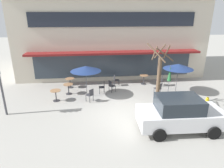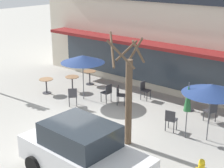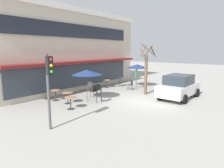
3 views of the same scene
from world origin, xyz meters
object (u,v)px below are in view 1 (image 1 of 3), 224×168
(patio_umbrella_cream_folded, at_px, (178,66))
(cafe_chair_5, at_px, (158,88))
(fire_hydrant, at_px, (207,102))
(cafe_chair_1, at_px, (116,80))
(cafe_table_streetside, at_px, (70,81))
(cafe_table_mid_patio, at_px, (68,87))
(cafe_chair_3, at_px, (103,86))
(cafe_chair_0, at_px, (90,94))
(cafe_chair_2, at_px, (161,80))
(cafe_chair_4, at_px, (111,85))
(parked_sedan, at_px, (180,114))
(street_tree, at_px, (159,78))
(patio_umbrella_green_folded, at_px, (86,69))
(cafe_table_near_wall, at_px, (144,78))
(cafe_table_by_tree, at_px, (56,94))
(patio_umbrella_corner_open, at_px, (170,73))

(patio_umbrella_cream_folded, distance_m, cafe_chair_5, 2.08)
(patio_umbrella_cream_folded, distance_m, fire_hydrant, 3.15)
(patio_umbrella_cream_folded, distance_m, cafe_chair_1, 4.88)
(cafe_table_streetside, distance_m, cafe_table_mid_patio, 1.33)
(patio_umbrella_cream_folded, distance_m, cafe_chair_3, 5.56)
(cafe_chair_0, bearing_deg, cafe_chair_2, 23.14)
(cafe_table_streetside, bearing_deg, cafe_chair_0, -60.86)
(cafe_chair_5, bearing_deg, cafe_chair_3, 168.95)
(patio_umbrella_cream_folded, relative_size, fire_hydrant, 3.12)
(cafe_chair_4, height_order, parked_sedan, parked_sedan)
(cafe_table_mid_patio, xyz_separation_m, cafe_chair_0, (1.56, -1.48, 0.01))
(cafe_chair_1, bearing_deg, cafe_chair_5, -38.64)
(cafe_table_streetside, height_order, cafe_chair_2, cafe_chair_2)
(cafe_chair_4, distance_m, street_tree, 4.03)
(cafe_chair_5, bearing_deg, cafe_chair_1, 141.36)
(parked_sedan, bearing_deg, patio_umbrella_green_folded, 134.19)
(patio_umbrella_cream_folded, bearing_deg, street_tree, -135.43)
(street_tree, bearing_deg, cafe_chair_1, 116.91)
(patio_umbrella_green_folded, height_order, cafe_chair_2, patio_umbrella_green_folded)
(cafe_table_near_wall, relative_size, cafe_chair_1, 0.85)
(cafe_table_by_tree, bearing_deg, patio_umbrella_corner_open, 1.10)
(patio_umbrella_corner_open, xyz_separation_m, cafe_chair_4, (-3.97, 1.03, -1.10))
(cafe_table_streetside, relative_size, cafe_table_by_tree, 1.00)
(patio_umbrella_cream_folded, relative_size, cafe_chair_4, 2.47)
(cafe_table_mid_patio, distance_m, patio_umbrella_green_folded, 2.07)
(patio_umbrella_green_folded, relative_size, fire_hydrant, 3.12)
(cafe_table_near_wall, height_order, cafe_table_streetside, same)
(cafe_table_streetside, bearing_deg, cafe_table_mid_patio, -89.85)
(patio_umbrella_green_folded, relative_size, cafe_chair_3, 2.47)
(cafe_table_near_wall, xyz_separation_m, cafe_table_mid_patio, (-5.97, -1.51, 0.00))
(patio_umbrella_corner_open, bearing_deg, cafe_chair_3, 169.25)
(cafe_table_mid_patio, relative_size, patio_umbrella_corner_open, 0.35)
(cafe_table_mid_patio, distance_m, cafe_chair_5, 6.44)
(cafe_chair_4, distance_m, fire_hydrant, 6.49)
(patio_umbrella_green_folded, xyz_separation_m, cafe_chair_2, (5.92, 1.46, -1.50))
(patio_umbrella_corner_open, bearing_deg, cafe_chair_5, 170.88)
(patio_umbrella_green_folded, bearing_deg, cafe_chair_5, -3.92)
(cafe_chair_0, bearing_deg, cafe_chair_1, 54.05)
(cafe_table_by_tree, distance_m, cafe_chair_2, 8.23)
(patio_umbrella_corner_open, distance_m, fire_hydrant, 3.02)
(cafe_table_near_wall, distance_m, patio_umbrella_green_folded, 5.29)
(parked_sedan, height_order, street_tree, street_tree)
(cafe_table_mid_patio, height_order, patio_umbrella_green_folded, patio_umbrella_green_folded)
(patio_umbrella_green_folded, distance_m, cafe_chair_2, 6.28)
(cafe_table_by_tree, height_order, cafe_chair_1, cafe_chair_1)
(cafe_chair_5, bearing_deg, cafe_chair_0, -172.66)
(parked_sedan, distance_m, street_tree, 2.79)
(cafe_table_streetside, distance_m, fire_hydrant, 9.85)
(cafe_chair_2, relative_size, fire_hydrant, 1.26)
(parked_sedan, bearing_deg, cafe_table_near_wall, 90.14)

